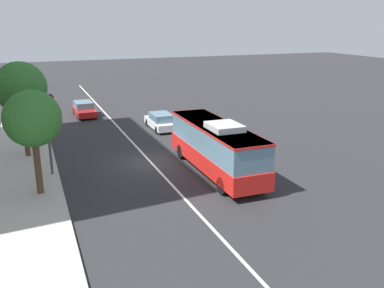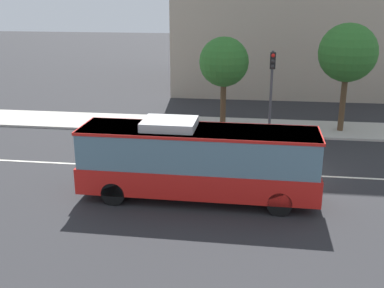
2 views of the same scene
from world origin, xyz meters
name	(u,v)px [view 1 (image 1 of 2)]	position (x,y,z in m)	size (l,w,h in m)	color
ground_plane	(150,161)	(0.00, 0.00, 0.00)	(160.00, 160.00, 0.00)	#28282B
sidewalk_kerb	(26,176)	(0.00, 8.03, 0.07)	(80.00, 3.89, 0.14)	#B2ADA3
lane_centre_line	(150,161)	(0.00, 0.00, 0.01)	(76.00, 0.16, 0.01)	silver
transit_bus	(216,145)	(-3.61, -3.33, 1.81)	(10.02, 2.58, 3.46)	red
sedan_white	(161,121)	(8.27, -3.43, 0.72)	(4.50, 1.82, 1.46)	white
sedan_red	(84,109)	(16.23, 2.21, 0.72)	(4.55, 1.93, 1.46)	#B21919
traffic_light_near_corner	(50,120)	(-0.40, 6.31, 3.56)	(0.32, 0.62, 5.20)	#47474C
traffic_light_mid_block	(41,94)	(9.75, 6.36, 3.56)	(0.34, 0.62, 5.20)	#47474C
street_tree_kerbside_left	(21,88)	(4.08, 7.79, 4.96)	(3.52, 3.52, 6.75)	#4C3823
street_tree_kerbside_centre	(33,119)	(-3.32, 7.28, 4.33)	(3.06, 3.06, 5.90)	#4C3823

